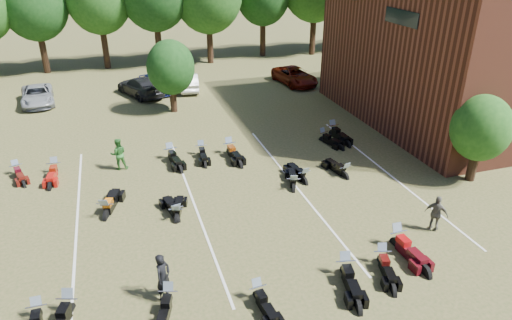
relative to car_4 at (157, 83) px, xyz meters
name	(u,v)px	position (x,y,z in m)	size (l,w,h in m)	color
ground	(278,227)	(2.53, -20.42, -0.70)	(160.00, 160.00, 0.00)	brown
car_2	(37,95)	(-8.60, -0.31, -0.05)	(2.14, 4.63, 1.29)	gray
car_3	(140,86)	(-1.33, -0.52, 0.01)	(1.99, 4.88, 1.42)	black
car_4	(157,83)	(0.00, 0.00, 0.00)	(1.64, 4.08, 1.39)	navy
car_5	(189,82)	(2.45, -0.21, -0.04)	(1.38, 3.96, 1.30)	silver
car_6	(295,76)	(11.02, -1.21, -0.02)	(2.24, 4.86, 1.35)	#621105
car_7	(349,68)	(16.45, -0.48, 0.06)	(2.11, 5.20, 1.51)	#333338
person_black	(163,277)	(-2.50, -23.16, 0.16)	(0.62, 0.41, 1.71)	black
person_green	(119,154)	(-3.46, -12.89, 0.15)	(0.82, 0.64, 1.69)	#2B6B28
person_grey	(436,214)	(8.53, -22.56, 0.09)	(0.92, 0.38, 1.57)	#5B584E
motorcycle_0	(70,313)	(-5.50, -22.97, -0.70)	(0.71, 2.24, 1.25)	black
motorcycle_1	(40,319)	(-6.41, -22.95, -0.70)	(0.64, 2.02, 1.13)	black
motorcycle_2	(169,304)	(-2.42, -23.53, -0.70)	(0.65, 2.05, 1.14)	black
motorcycle_3	(258,300)	(0.40, -24.21, -0.70)	(0.64, 2.01, 1.12)	black
motorcycle_4	(344,275)	(3.71, -23.99, -0.70)	(0.74, 2.33, 1.30)	black
motorcycle_5	(381,264)	(5.29, -23.82, -0.70)	(0.67, 2.09, 1.17)	black
motorcycle_6	(396,246)	(6.44, -23.06, -0.70)	(0.78, 2.44, 1.36)	#440910
motorcycle_8	(107,217)	(-4.26, -17.49, -0.70)	(0.76, 2.38, 1.33)	black
motorcycle_9	(177,220)	(-1.42, -18.64, -0.70)	(0.63, 1.99, 1.11)	black
motorcycle_10	(177,219)	(-1.40, -18.58, -0.70)	(0.65, 2.04, 1.14)	black
motorcycle_11	(293,190)	(4.29, -17.71, -0.70)	(0.68, 2.13, 1.19)	black
motorcycle_12	(304,183)	(5.05, -17.23, -0.70)	(0.69, 2.16, 1.20)	black
motorcycle_13	(344,177)	(7.21, -17.33, -0.70)	(0.68, 2.14, 1.19)	black
motorcycle_14	(18,175)	(-8.47, -12.02, -0.70)	(0.63, 1.99, 1.11)	#4E0F0B
motorcycle_15	(56,174)	(-6.64, -12.46, -0.70)	(0.70, 2.20, 1.22)	#A0100B
motorcycle_16	(171,159)	(-0.79, -12.53, -0.70)	(0.73, 2.30, 1.28)	black
motorcycle_17	(230,154)	(2.42, -12.83, -0.70)	(0.76, 2.37, 1.32)	black
motorcycle_18	(202,155)	(0.90, -12.50, -0.70)	(0.66, 2.08, 1.16)	black
motorcycle_19	(323,141)	(8.14, -12.82, -0.70)	(0.65, 2.05, 1.14)	black
motorcycle_20	(332,135)	(9.08, -12.20, -0.70)	(0.77, 2.41, 1.34)	black
young_tree_near_building	(481,128)	(13.03, -19.42, 2.06)	(2.80, 2.80, 4.16)	black
young_tree_midfield	(171,67)	(0.53, -4.92, 2.40)	(3.20, 3.20, 4.70)	black
parking_lines	(194,202)	(-0.47, -17.42, -0.69)	(20.10, 14.00, 0.01)	silver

